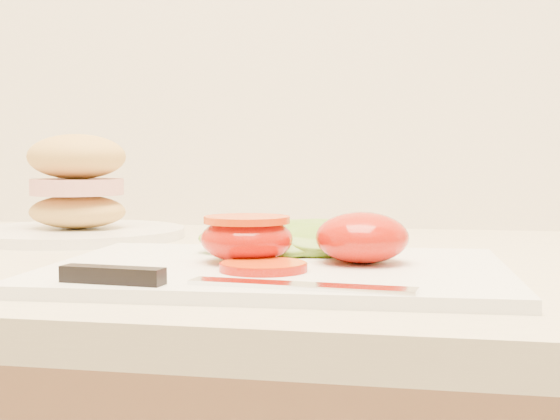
# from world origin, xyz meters

# --- Properties ---
(cutting_board) EXTENTS (0.39, 0.29, 0.01)m
(cutting_board) POSITION_xyz_m (-0.33, 1.55, 0.94)
(cutting_board) COLOR white
(cutting_board) RESTS_ON counter
(tomato_half_dome) EXTENTS (0.08, 0.08, 0.04)m
(tomato_half_dome) POSITION_xyz_m (-0.26, 1.57, 0.96)
(tomato_half_dome) COLOR #B71D0D
(tomato_half_dome) RESTS_ON cutting_board
(tomato_half_cut) EXTENTS (0.08, 0.08, 0.04)m
(tomato_half_cut) POSITION_xyz_m (-0.36, 1.56, 0.96)
(tomato_half_cut) COLOR #B71D0D
(tomato_half_cut) RESTS_ON cutting_board
(tomato_slice_0) EXTENTS (0.07, 0.07, 0.01)m
(tomato_slice_0) POSITION_xyz_m (-0.33, 1.51, 0.94)
(tomato_slice_0) COLOR #CC430D
(tomato_slice_0) RESTS_ON cutting_board
(lettuce_leaf_0) EXTENTS (0.15, 0.12, 0.03)m
(lettuce_leaf_0) POSITION_xyz_m (-0.35, 1.63, 0.95)
(lettuce_leaf_0) COLOR olive
(lettuce_leaf_0) RESTS_ON cutting_board
(lettuce_leaf_1) EXTENTS (0.15, 0.14, 0.03)m
(lettuce_leaf_1) POSITION_xyz_m (-0.30, 1.63, 0.95)
(lettuce_leaf_1) COLOR olive
(lettuce_leaf_1) RESTS_ON cutting_board
(knife) EXTENTS (0.25, 0.04, 0.01)m
(knife) POSITION_xyz_m (-0.37, 1.43, 0.94)
(knife) COLOR silver
(knife) RESTS_ON cutting_board
(sandwich_plate) EXTENTS (0.26, 0.26, 0.13)m
(sandwich_plate) POSITION_xyz_m (-0.63, 1.80, 0.98)
(sandwich_plate) COLOR white
(sandwich_plate) RESTS_ON counter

